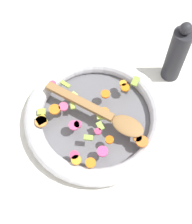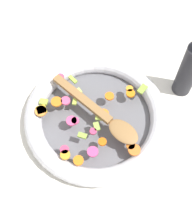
% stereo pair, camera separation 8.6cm
% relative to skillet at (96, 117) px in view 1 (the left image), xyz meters
% --- Properties ---
extents(ground_plane, '(4.00, 4.00, 0.00)m').
position_rel_skillet_xyz_m(ground_plane, '(0.00, 0.00, -0.02)').
color(ground_plane, silver).
extents(skillet, '(0.41, 0.41, 0.05)m').
position_rel_skillet_xyz_m(skillet, '(0.00, 0.00, 0.00)').
color(skillet, slate).
rests_on(skillet, ground_plane).
extents(chopped_vegetables, '(0.29, 0.32, 0.01)m').
position_rel_skillet_xyz_m(chopped_vegetables, '(0.02, -0.03, 0.03)').
color(chopped_vegetables, orange).
rests_on(chopped_vegetables, skillet).
extents(wooden_spoon, '(0.24, 0.24, 0.01)m').
position_rel_skillet_xyz_m(wooden_spoon, '(0.02, 0.02, 0.04)').
color(wooden_spoon, olive).
rests_on(wooden_spoon, chopped_vegetables).
extents(pepper_mill, '(0.06, 0.06, 0.22)m').
position_rel_skillet_xyz_m(pepper_mill, '(-0.10, 0.26, 0.08)').
color(pepper_mill, '#232328').
rests_on(pepper_mill, ground_plane).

